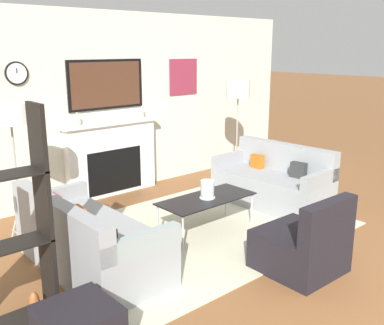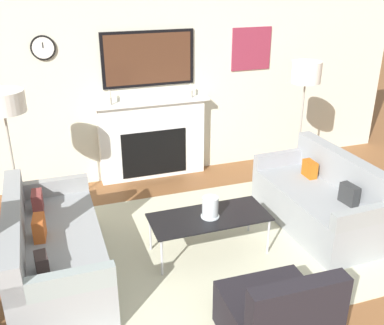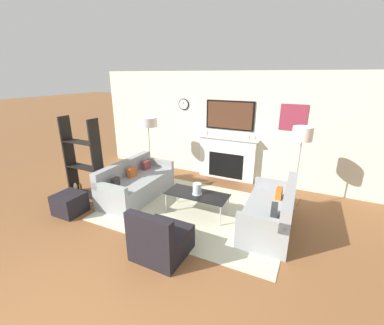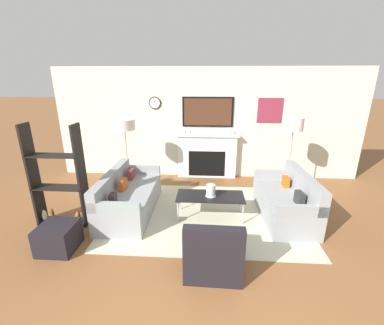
{
  "view_description": "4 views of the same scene",
  "coord_description": "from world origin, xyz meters",
  "px_view_note": "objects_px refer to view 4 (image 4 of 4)",
  "views": [
    {
      "loc": [
        -3.43,
        -0.74,
        2.18
      ],
      "look_at": [
        0.22,
        3.4,
        0.76
      ],
      "focal_mm": 42.0,
      "sensor_mm": 36.0,
      "label": 1
    },
    {
      "loc": [
        -1.37,
        -0.71,
        2.76
      ],
      "look_at": [
        0.15,
        3.71,
        0.71
      ],
      "focal_mm": 42.0,
      "sensor_mm": 36.0,
      "label": 2
    },
    {
      "loc": [
        1.97,
        -1.09,
        2.61
      ],
      "look_at": [
        -0.12,
        3.18,
        0.98
      ],
      "focal_mm": 24.0,
      "sensor_mm": 36.0,
      "label": 3
    },
    {
      "loc": [
        0.01,
        -1.23,
        2.48
      ],
      "look_at": [
        -0.29,
        3.66,
        0.83
      ],
      "focal_mm": 24.0,
      "sensor_mm": 36.0,
      "label": 4
    }
  ],
  "objects_px": {
    "couch_right": "(286,202)",
    "hurricane_candle": "(211,191)",
    "coffee_table": "(210,197)",
    "ottoman": "(58,237)",
    "armchair": "(213,253)",
    "floor_lamp_left": "(124,126)",
    "shelf_unit": "(58,182)",
    "floor_lamp_right": "(294,125)",
    "couch_left": "(128,198)"
  },
  "relations": [
    {
      "from": "coffee_table",
      "to": "floor_lamp_right",
      "type": "relative_size",
      "value": 0.72
    },
    {
      "from": "hurricane_candle",
      "to": "shelf_unit",
      "type": "height_order",
      "value": "shelf_unit"
    },
    {
      "from": "armchair",
      "to": "floor_lamp_left",
      "type": "bearing_deg",
      "value": 127.37
    },
    {
      "from": "floor_lamp_left",
      "to": "coffee_table",
      "type": "bearing_deg",
      "value": -30.52
    },
    {
      "from": "coffee_table",
      "to": "couch_right",
      "type": "bearing_deg",
      "value": 3.86
    },
    {
      "from": "hurricane_candle",
      "to": "floor_lamp_right",
      "type": "bearing_deg",
      "value": 33.12
    },
    {
      "from": "hurricane_candle",
      "to": "ottoman",
      "type": "relative_size",
      "value": 0.43
    },
    {
      "from": "floor_lamp_right",
      "to": "hurricane_candle",
      "type": "bearing_deg",
      "value": -146.88
    },
    {
      "from": "couch_right",
      "to": "armchair",
      "type": "height_order",
      "value": "couch_right"
    },
    {
      "from": "couch_left",
      "to": "shelf_unit",
      "type": "height_order",
      "value": "shelf_unit"
    },
    {
      "from": "armchair",
      "to": "coffee_table",
      "type": "relative_size",
      "value": 0.66
    },
    {
      "from": "floor_lamp_right",
      "to": "couch_right",
      "type": "bearing_deg",
      "value": -106.17
    },
    {
      "from": "couch_right",
      "to": "coffee_table",
      "type": "bearing_deg",
      "value": -176.14
    },
    {
      "from": "coffee_table",
      "to": "floor_lamp_left",
      "type": "height_order",
      "value": "floor_lamp_left"
    },
    {
      "from": "couch_right",
      "to": "shelf_unit",
      "type": "relative_size",
      "value": 0.93
    },
    {
      "from": "couch_right",
      "to": "shelf_unit",
      "type": "height_order",
      "value": "shelf_unit"
    },
    {
      "from": "couch_right",
      "to": "hurricane_candle",
      "type": "height_order",
      "value": "couch_right"
    },
    {
      "from": "coffee_table",
      "to": "ottoman",
      "type": "xyz_separation_m",
      "value": [
        -2.26,
        -1.08,
        -0.2
      ]
    },
    {
      "from": "hurricane_candle",
      "to": "ottoman",
      "type": "distance_m",
      "value": 2.53
    },
    {
      "from": "couch_right",
      "to": "armchair",
      "type": "distance_m",
      "value": 1.99
    },
    {
      "from": "couch_left",
      "to": "ottoman",
      "type": "height_order",
      "value": "couch_left"
    },
    {
      "from": "couch_left",
      "to": "shelf_unit",
      "type": "xyz_separation_m",
      "value": [
        -1.03,
        -0.46,
        0.49
      ]
    },
    {
      "from": "shelf_unit",
      "to": "floor_lamp_right",
      "type": "bearing_deg",
      "value": 18.76
    },
    {
      "from": "couch_right",
      "to": "hurricane_candle",
      "type": "relative_size",
      "value": 7.51
    },
    {
      "from": "shelf_unit",
      "to": "hurricane_candle",
      "type": "bearing_deg",
      "value": 7.81
    },
    {
      "from": "coffee_table",
      "to": "ottoman",
      "type": "relative_size",
      "value": 2.37
    },
    {
      "from": "couch_right",
      "to": "hurricane_candle",
      "type": "bearing_deg",
      "value": -175.81
    },
    {
      "from": "coffee_table",
      "to": "ottoman",
      "type": "bearing_deg",
      "value": -154.48
    },
    {
      "from": "armchair",
      "to": "shelf_unit",
      "type": "relative_size",
      "value": 0.45
    },
    {
      "from": "armchair",
      "to": "floor_lamp_right",
      "type": "height_order",
      "value": "floor_lamp_right"
    },
    {
      "from": "coffee_table",
      "to": "shelf_unit",
      "type": "relative_size",
      "value": 0.68
    },
    {
      "from": "couch_left",
      "to": "couch_right",
      "type": "relative_size",
      "value": 1.1
    },
    {
      "from": "armchair",
      "to": "floor_lamp_left",
      "type": "relative_size",
      "value": 0.5
    },
    {
      "from": "couch_left",
      "to": "shelf_unit",
      "type": "distance_m",
      "value": 1.23
    },
    {
      "from": "coffee_table",
      "to": "floor_lamp_left",
      "type": "xyz_separation_m",
      "value": [
        -1.84,
        1.08,
        1.09
      ]
    },
    {
      "from": "couch_left",
      "to": "armchair",
      "type": "height_order",
      "value": "armchair"
    },
    {
      "from": "armchair",
      "to": "floor_lamp_left",
      "type": "xyz_separation_m",
      "value": [
        -1.87,
        2.45,
        1.22
      ]
    },
    {
      "from": "floor_lamp_right",
      "to": "ottoman",
      "type": "relative_size",
      "value": 3.31
    },
    {
      "from": "floor_lamp_right",
      "to": "coffee_table",
      "type": "bearing_deg",
      "value": -147.14
    },
    {
      "from": "floor_lamp_right",
      "to": "ottoman",
      "type": "bearing_deg",
      "value": -151.23
    },
    {
      "from": "couch_right",
      "to": "hurricane_candle",
      "type": "xyz_separation_m",
      "value": [
        -1.39,
        -0.1,
        0.22
      ]
    },
    {
      "from": "couch_left",
      "to": "coffee_table",
      "type": "height_order",
      "value": "couch_left"
    },
    {
      "from": "floor_lamp_left",
      "to": "ottoman",
      "type": "distance_m",
      "value": 2.55
    },
    {
      "from": "floor_lamp_right",
      "to": "floor_lamp_left",
      "type": "bearing_deg",
      "value": 180.0
    },
    {
      "from": "couch_left",
      "to": "armchair",
      "type": "distance_m",
      "value": 2.15
    },
    {
      "from": "floor_lamp_right",
      "to": "shelf_unit",
      "type": "xyz_separation_m",
      "value": [
        -4.25,
        -1.45,
        -0.75
      ]
    },
    {
      "from": "couch_right",
      "to": "ottoman",
      "type": "bearing_deg",
      "value": -162.18
    },
    {
      "from": "couch_left",
      "to": "floor_lamp_left",
      "type": "distance_m",
      "value": 1.58
    },
    {
      "from": "coffee_table",
      "to": "ottoman",
      "type": "distance_m",
      "value": 2.52
    },
    {
      "from": "couch_right",
      "to": "armchair",
      "type": "bearing_deg",
      "value": -132.82
    }
  ]
}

